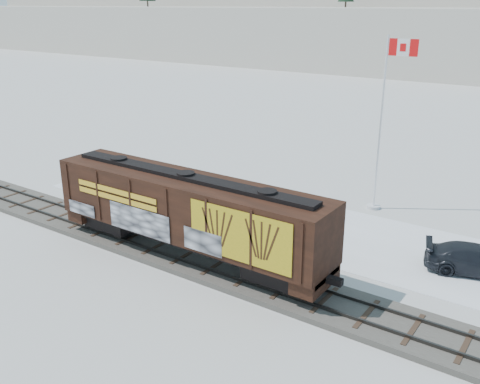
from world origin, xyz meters
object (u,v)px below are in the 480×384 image
Objects in this scene: flagpole at (380,149)px; car_silver at (189,188)px; hopper_railcar at (187,210)px; car_white at (285,218)px; car_dark at (477,260)px.

flagpole reaches higher than car_silver.
hopper_railcar is 9.89m from car_silver.
car_white is at bearing -80.96° from car_silver.
car_dark is at bearing -37.51° from flagpole.
car_dark is at bearing 29.02° from hopper_railcar.
flagpole reaches higher than hopper_railcar.
car_silver is at bearing 129.78° from hopper_railcar.
flagpole is 13.06m from car_silver.
car_white reaches higher than car_silver.
car_white is at bearing 71.30° from hopper_railcar.
car_dark is (10.61, 0.76, -0.03)m from car_white.
hopper_railcar reaches higher than car_white.
car_silver is 0.91× the size of car_white.
hopper_railcar is 3.53× the size of car_white.
flagpole is 2.70× the size of car_silver.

